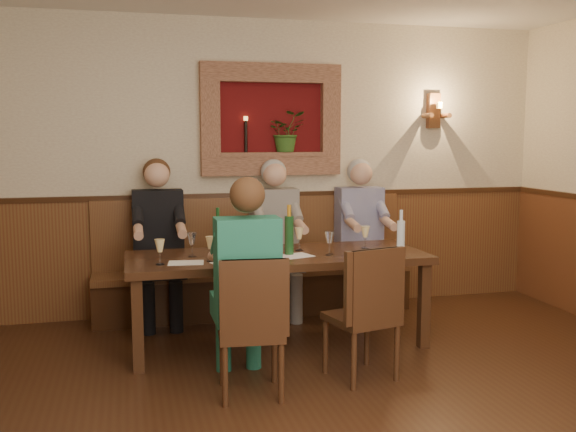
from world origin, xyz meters
name	(u,v)px	position (x,y,z in m)	size (l,w,h in m)	color
room_shell	(361,98)	(0.00, 0.00, 1.89)	(6.04, 6.04, 2.82)	#C3AF94
wainscoting	(357,346)	(0.00, 0.00, 0.59)	(6.02, 6.02, 1.15)	brown
wall_niche	(276,124)	(0.24, 2.94, 1.81)	(1.36, 0.30, 1.06)	#560C0D
wall_sconce	(434,112)	(1.90, 2.93, 1.94)	(0.25, 0.20, 0.35)	brown
dining_table	(278,263)	(0.00, 1.85, 0.68)	(2.40, 0.90, 0.75)	#352010
bench	(255,280)	(0.00, 2.79, 0.33)	(3.00, 0.45, 1.11)	#381E0F
chair_near_left	(251,355)	(-0.41, 0.87, 0.27)	(0.46, 0.46, 0.94)	#352010
chair_near_right	(362,340)	(0.41, 0.98, 0.28)	(0.51, 0.51, 0.95)	#352010
person_bench_left	(159,256)	(-0.90, 2.69, 0.62)	(0.45, 0.55, 1.50)	black
person_bench_mid	(276,251)	(0.18, 2.69, 0.61)	(0.44, 0.54, 1.48)	#5C5754
person_bench_right	(362,248)	(1.04, 2.69, 0.61)	(0.44, 0.54, 1.48)	navy
person_chair_front	(245,300)	(-0.41, 1.07, 0.59)	(0.42, 0.52, 1.44)	#1A5C5D
spittoon_bucket	(264,239)	(-0.11, 1.86, 0.87)	(0.22, 0.22, 0.25)	red
wine_bottle_green_a	(289,234)	(0.08, 1.80, 0.92)	(0.10, 0.10, 0.40)	#19471E
wine_bottle_green_b	(218,234)	(-0.46, 2.02, 0.90)	(0.08, 0.08, 0.37)	#19471E
water_bottle	(401,236)	(0.98, 1.64, 0.89)	(0.07, 0.07, 0.36)	silver
tasting_sheet_a	(186,263)	(-0.75, 1.66, 0.75)	(0.26, 0.19, 0.00)	white
tasting_sheet_b	(294,256)	(0.10, 1.73, 0.75)	(0.28, 0.20, 0.00)	white
tasting_sheet_c	(385,254)	(0.84, 1.63, 0.75)	(0.25, 0.18, 0.00)	white
tasting_sheet_d	(234,263)	(-0.40, 1.57, 0.75)	(0.31, 0.22, 0.00)	white
wine_glass_0	(230,242)	(-0.37, 1.95, 0.85)	(0.08, 0.08, 0.19)	white
wine_glass_1	(299,239)	(0.21, 1.96, 0.85)	(0.08, 0.08, 0.19)	#FFE298
wine_glass_2	(329,243)	(0.39, 1.71, 0.85)	(0.08, 0.08, 0.19)	white
wine_glass_3	(192,245)	(-0.68, 1.91, 0.85)	(0.08, 0.08, 0.19)	white
wine_glass_4	(265,251)	(-0.18, 1.51, 0.85)	(0.08, 0.08, 0.19)	#FFE298
wine_glass_5	(365,237)	(0.78, 1.92, 0.85)	(0.08, 0.08, 0.19)	#FFE298
wine_glass_6	(211,249)	(-0.56, 1.68, 0.85)	(0.08, 0.08, 0.19)	#FFE298
wine_glass_7	(160,252)	(-0.94, 1.64, 0.85)	(0.08, 0.08, 0.19)	#FFE298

